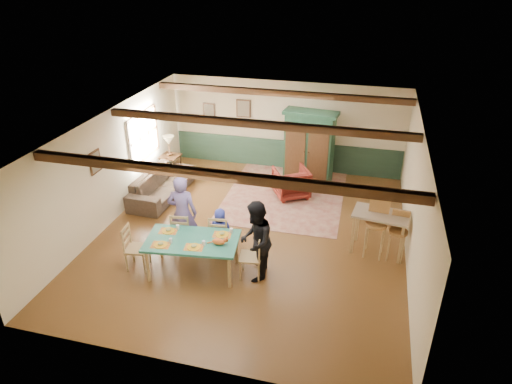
% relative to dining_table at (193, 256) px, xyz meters
% --- Properties ---
extents(floor, '(8.00, 8.00, 0.00)m').
position_rel_dining_table_xyz_m(floor, '(0.80, 1.66, -0.39)').
color(floor, '#4F3016').
rests_on(floor, ground).
extents(wall_back, '(7.00, 0.02, 2.70)m').
position_rel_dining_table_xyz_m(wall_back, '(0.80, 5.66, 0.96)').
color(wall_back, beige).
rests_on(wall_back, floor).
extents(wall_left, '(0.02, 8.00, 2.70)m').
position_rel_dining_table_xyz_m(wall_left, '(-2.70, 1.66, 0.96)').
color(wall_left, beige).
rests_on(wall_left, floor).
extents(wall_right, '(0.02, 8.00, 2.70)m').
position_rel_dining_table_xyz_m(wall_right, '(4.30, 1.66, 0.96)').
color(wall_right, beige).
rests_on(wall_right, floor).
extents(ceiling, '(7.00, 8.00, 0.02)m').
position_rel_dining_table_xyz_m(ceiling, '(0.80, 1.66, 2.31)').
color(ceiling, silver).
rests_on(ceiling, wall_back).
extents(wainscot_back, '(6.95, 0.03, 0.90)m').
position_rel_dining_table_xyz_m(wainscot_back, '(0.80, 5.64, 0.06)').
color(wainscot_back, '#1E382A').
rests_on(wainscot_back, floor).
extents(ceiling_beam_front, '(6.95, 0.16, 0.16)m').
position_rel_dining_table_xyz_m(ceiling_beam_front, '(0.80, -0.64, 2.22)').
color(ceiling_beam_front, black).
rests_on(ceiling_beam_front, ceiling).
extents(ceiling_beam_mid, '(6.95, 0.16, 0.16)m').
position_rel_dining_table_xyz_m(ceiling_beam_mid, '(0.80, 2.06, 2.22)').
color(ceiling_beam_mid, black).
rests_on(ceiling_beam_mid, ceiling).
extents(ceiling_beam_back, '(6.95, 0.16, 0.16)m').
position_rel_dining_table_xyz_m(ceiling_beam_back, '(0.80, 4.66, 2.22)').
color(ceiling_beam_back, black).
rests_on(ceiling_beam_back, ceiling).
extents(window_left, '(0.06, 1.60, 1.30)m').
position_rel_dining_table_xyz_m(window_left, '(-2.67, 3.36, 1.16)').
color(window_left, white).
rests_on(window_left, wall_left).
extents(picture_left_wall, '(0.04, 0.42, 0.52)m').
position_rel_dining_table_xyz_m(picture_left_wall, '(-2.67, 1.06, 1.36)').
color(picture_left_wall, gray).
rests_on(picture_left_wall, wall_left).
extents(picture_back_a, '(0.45, 0.04, 0.55)m').
position_rel_dining_table_xyz_m(picture_back_a, '(-0.50, 5.63, 1.41)').
color(picture_back_a, gray).
rests_on(picture_back_a, wall_back).
extents(picture_back_b, '(0.38, 0.04, 0.48)m').
position_rel_dining_table_xyz_m(picture_back_b, '(-1.60, 5.63, 1.26)').
color(picture_back_b, gray).
rests_on(picture_back_b, wall_back).
extents(dining_table, '(1.98, 1.26, 0.78)m').
position_rel_dining_table_xyz_m(dining_table, '(0.00, 0.00, 0.00)').
color(dining_table, '#216956').
rests_on(dining_table, floor).
extents(dining_chair_far_left, '(0.49, 0.51, 0.98)m').
position_rel_dining_table_xyz_m(dining_chair_far_left, '(-0.51, 0.69, 0.10)').
color(dining_chair_far_left, '#A08050').
rests_on(dining_chair_far_left, floor).
extents(dining_chair_far_right, '(0.49, 0.51, 0.98)m').
position_rel_dining_table_xyz_m(dining_chair_far_right, '(0.32, 0.79, 0.10)').
color(dining_chair_far_right, '#A08050').
rests_on(dining_chair_far_right, floor).
extents(dining_chair_end_left, '(0.51, 0.49, 0.98)m').
position_rel_dining_table_xyz_m(dining_chair_end_left, '(-1.18, -0.15, 0.10)').
color(dining_chair_end_left, '#A08050').
rests_on(dining_chair_end_left, floor).
extents(dining_chair_end_right, '(0.51, 0.49, 0.98)m').
position_rel_dining_table_xyz_m(dining_chair_end_right, '(1.18, 0.15, 0.10)').
color(dining_chair_end_right, '#A08050').
rests_on(dining_chair_end_right, floor).
extents(person_man, '(0.70, 0.51, 1.78)m').
position_rel_dining_table_xyz_m(person_man, '(-0.52, 0.77, 0.50)').
color(person_man, '#6A5A9B').
rests_on(person_man, floor).
extents(person_woman, '(0.75, 0.90, 1.71)m').
position_rel_dining_table_xyz_m(person_woman, '(1.28, 0.16, 0.47)').
color(person_woman, black).
rests_on(person_woman, floor).
extents(person_child, '(0.55, 0.39, 1.04)m').
position_rel_dining_table_xyz_m(person_child, '(0.31, 0.87, 0.13)').
color(person_child, navy).
rests_on(person_child, floor).
extents(cat, '(0.39, 0.19, 0.19)m').
position_rel_dining_table_xyz_m(cat, '(0.58, -0.03, 0.48)').
color(cat, orange).
rests_on(cat, dining_table).
extents(place_setting_near_left, '(0.45, 0.36, 0.11)m').
position_rel_dining_table_xyz_m(place_setting_near_left, '(-0.53, -0.33, 0.44)').
color(place_setting_near_left, gold).
rests_on(place_setting_near_left, dining_table).
extents(place_setting_near_center, '(0.45, 0.36, 0.11)m').
position_rel_dining_table_xyz_m(place_setting_near_center, '(0.14, -0.24, 0.44)').
color(place_setting_near_center, gold).
rests_on(place_setting_near_center, dining_table).
extents(place_setting_far_left, '(0.45, 0.36, 0.11)m').
position_rel_dining_table_xyz_m(place_setting_far_left, '(-0.60, 0.18, 0.44)').
color(place_setting_far_left, gold).
rests_on(place_setting_far_left, dining_table).
extents(place_setting_far_right, '(0.45, 0.36, 0.11)m').
position_rel_dining_table_xyz_m(place_setting_far_right, '(0.53, 0.33, 0.44)').
color(place_setting_far_right, gold).
rests_on(place_setting_far_right, dining_table).
extents(area_rug, '(3.19, 3.77, 0.01)m').
position_rel_dining_table_xyz_m(area_rug, '(1.18, 3.78, -0.38)').
color(area_rug, tan).
rests_on(area_rug, floor).
extents(armoire, '(1.56, 0.79, 2.10)m').
position_rel_dining_table_xyz_m(armoire, '(1.63, 4.89, 0.66)').
color(armoire, '#143322').
rests_on(armoire, floor).
extents(armchair, '(1.19, 1.20, 0.81)m').
position_rel_dining_table_xyz_m(armchair, '(1.33, 3.84, 0.02)').
color(armchair, '#410E0D').
rests_on(armchair, floor).
extents(sofa, '(1.02, 2.40, 0.69)m').
position_rel_dining_table_xyz_m(sofa, '(-2.07, 2.95, -0.04)').
color(sofa, '#392D23').
rests_on(sofa, floor).
extents(end_table, '(0.58, 0.58, 0.66)m').
position_rel_dining_table_xyz_m(end_table, '(-2.37, 4.22, -0.06)').
color(end_table, black).
rests_on(end_table, floor).
extents(table_lamp, '(0.34, 0.34, 0.60)m').
position_rel_dining_table_xyz_m(table_lamp, '(-2.37, 4.22, 0.57)').
color(table_lamp, beige).
rests_on(table_lamp, end_table).
extents(counter_table, '(1.25, 0.83, 0.97)m').
position_rel_dining_table_xyz_m(counter_table, '(3.67, 1.69, 0.10)').
color(counter_table, '#B8A78F').
rests_on(counter_table, floor).
extents(bar_stool_left, '(0.51, 0.55, 1.28)m').
position_rel_dining_table_xyz_m(bar_stool_left, '(3.59, 1.53, 0.25)').
color(bar_stool_left, '#AB7842').
rests_on(bar_stool_left, floor).
extents(bar_stool_right, '(0.44, 0.47, 1.11)m').
position_rel_dining_table_xyz_m(bar_stool_right, '(4.05, 1.51, 0.17)').
color(bar_stool_right, '#AB7842').
rests_on(bar_stool_right, floor).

